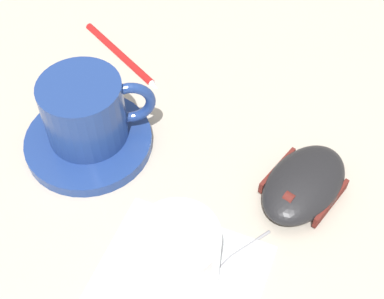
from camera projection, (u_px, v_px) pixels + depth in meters
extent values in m
plane|color=#B2A899|center=(164.00, 186.00, 0.52)|extent=(3.00, 3.00, 0.00)
cylinder|color=navy|center=(89.00, 141.00, 0.55)|extent=(0.13, 0.13, 0.01)
cylinder|color=navy|center=(84.00, 111.00, 0.52)|extent=(0.08, 0.08, 0.07)
torus|color=navy|center=(130.00, 103.00, 0.52)|extent=(0.05, 0.03, 0.05)
ellipsoid|color=black|center=(304.00, 184.00, 0.50)|extent=(0.10, 0.12, 0.03)
cylinder|color=#591E19|center=(289.00, 199.00, 0.48)|extent=(0.01, 0.01, 0.01)
cube|color=#591E19|center=(331.00, 203.00, 0.49)|extent=(0.02, 0.05, 0.01)
cube|color=#591E19|center=(277.00, 170.00, 0.52)|extent=(0.02, 0.05, 0.01)
cylinder|color=gray|center=(250.00, 243.00, 0.48)|extent=(0.03, 0.04, 0.00)
cylinder|color=gray|center=(215.00, 271.00, 0.46)|extent=(0.02, 0.04, 0.00)
sphere|color=gray|center=(269.00, 231.00, 0.49)|extent=(0.00, 0.00, 0.00)
sphere|color=gray|center=(231.00, 255.00, 0.47)|extent=(0.00, 0.00, 0.00)
sphere|color=gray|center=(198.00, 288.00, 0.45)|extent=(0.00, 0.00, 0.00)
cube|color=white|center=(175.00, 288.00, 0.45)|extent=(0.15, 0.15, 0.00)
cylinder|color=silver|center=(178.00, 262.00, 0.42)|extent=(0.07, 0.07, 0.09)
cylinder|color=#B21919|center=(118.00, 51.00, 0.63)|extent=(0.12, 0.08, 0.01)
cone|color=silver|center=(154.00, 83.00, 0.60)|extent=(0.01, 0.01, 0.01)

